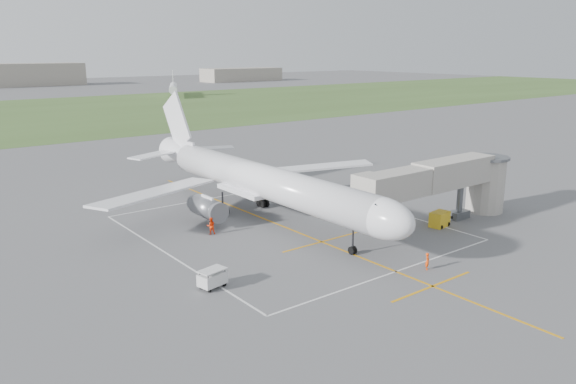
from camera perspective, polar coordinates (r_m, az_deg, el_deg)
ground at (r=64.98m, az=-2.37°, el=-2.77°), size 700.00×700.00×0.00m
grass_strip at (r=185.27m, az=-26.53°, el=6.87°), size 700.00×120.00×0.02m
apron_markings at (r=60.54m, az=0.83°, el=-4.04°), size 28.20×60.00×0.01m
airliner at (r=64.44m, az=-2.80°, el=1.12°), size 38.93×46.75×13.52m
jet_bridge at (r=65.20m, az=16.04°, el=1.05°), size 23.40×5.00×7.20m
gpu_unit at (r=64.28m, az=15.15°, el=-2.69°), size 2.44×1.88×1.68m
baggage_cart at (r=46.96m, az=-7.68°, el=-8.68°), size 2.50×1.79×1.58m
ramp_worker_nose at (r=51.70m, az=13.98°, el=-6.84°), size 0.68×0.63×1.56m
ramp_worker_wing at (r=60.07m, az=-7.84°, el=-3.42°), size 1.07×0.94×1.83m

